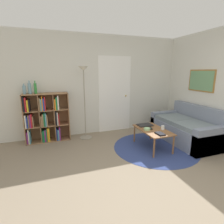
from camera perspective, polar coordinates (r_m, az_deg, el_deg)
The scene contains 16 objects.
ground_plane at distance 2.80m, azimuth 14.13°, elevation -24.11°, with size 14.00×14.00×0.00m, color gray.
wall_back at distance 4.77m, azimuth -3.42°, elevation 8.54°, with size 7.43×0.11×2.60m.
wall_right at distance 4.78m, azimuth 28.70°, elevation 7.13°, with size 0.08×5.73×2.60m.
rug at distance 4.12m, azimuth 13.90°, elevation -11.13°, with size 1.85×1.85×0.01m.
bookshelf at distance 4.49m, azimuth -21.11°, elevation -1.86°, with size 1.02×0.34×1.17m.
floor_lamp at distance 4.30m, azimuth -9.15°, elevation 8.92°, with size 0.31×0.31×1.79m.
couch at distance 4.68m, azimuth 23.45°, elevation -5.12°, with size 0.92×1.68×0.85m.
coffee_table at distance 3.97m, azimuth 13.16°, elevation -6.15°, with size 0.54×0.93×0.43m.
laptop at distance 4.20m, azimuth 10.69°, elevation -4.18°, with size 0.35×0.25×0.02m.
bowl at distance 3.89m, azimuth 11.36°, elevation -5.44°, with size 0.14×0.14×0.04m.
book_stack_on_table at distance 3.69m, azimuth 15.41°, elevation -6.84°, with size 0.14×0.22×0.03m.
cup at distance 3.99m, azimuth 16.22°, elevation -4.93°, with size 0.07×0.07×0.09m.
remote at distance 4.00m, azimuth 12.56°, elevation -5.15°, with size 0.10×0.17×0.02m.
bottle_left at distance 4.40m, azimuth -26.73°, elevation 6.52°, with size 0.07×0.07×0.24m.
bottle_middle at distance 4.37m, azimuth -25.29°, elevation 6.97°, with size 0.07×0.07×0.30m.
bottle_right at distance 4.38m, azimuth -23.73°, elevation 7.10°, with size 0.06×0.06×0.29m.
Camera 1 is at (-1.31, -1.81, 1.68)m, focal length 28.00 mm.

